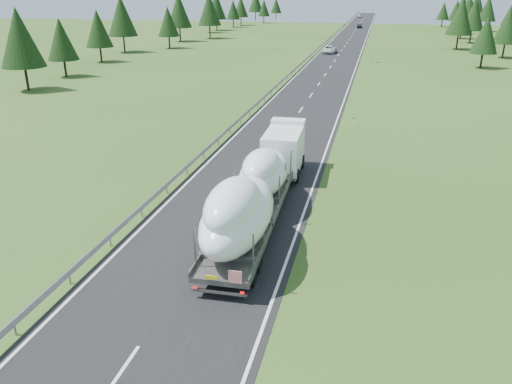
% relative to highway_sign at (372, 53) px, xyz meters
% --- Properties ---
extents(ground, '(400.00, 400.00, 0.00)m').
position_rel_highway_sign_xyz_m(ground, '(-7.20, -80.00, -1.81)').
color(ground, '#2E4B19').
rests_on(ground, ground).
extents(road_surface, '(10.00, 400.00, 0.02)m').
position_rel_highway_sign_xyz_m(road_surface, '(-7.20, 20.00, -1.80)').
color(road_surface, black).
rests_on(road_surface, ground).
extents(guardrail, '(0.10, 400.00, 0.76)m').
position_rel_highway_sign_xyz_m(guardrail, '(-12.50, 19.94, -1.21)').
color(guardrail, slate).
rests_on(guardrail, ground).
extents(marker_posts, '(0.13, 350.08, 1.00)m').
position_rel_highway_sign_xyz_m(marker_posts, '(-0.70, 75.00, -1.27)').
color(marker_posts, silver).
rests_on(marker_posts, ground).
extents(highway_sign, '(0.08, 0.90, 2.60)m').
position_rel_highway_sign_xyz_m(highway_sign, '(0.00, 0.00, 0.00)').
color(highway_sign, slate).
rests_on(highway_sign, ground).
extents(tree_line_left, '(14.74, 253.97, 12.54)m').
position_rel_highway_sign_xyz_m(tree_line_left, '(-51.11, 20.88, 5.32)').
color(tree_line_left, black).
rests_on(tree_line_left, ground).
extents(boat_truck, '(3.55, 20.63, 4.77)m').
position_rel_highway_sign_xyz_m(boat_truck, '(-5.22, -75.18, 0.66)').
color(boat_truck, white).
rests_on(boat_truck, ground).
extents(distant_van, '(3.14, 5.99, 1.61)m').
position_rel_highway_sign_xyz_m(distant_van, '(-9.48, 13.21, -1.00)').
color(distant_van, silver).
rests_on(distant_van, ground).
extents(distant_car_dark, '(1.91, 4.31, 1.44)m').
position_rel_highway_sign_xyz_m(distant_car_dark, '(-6.42, 93.08, -1.09)').
color(distant_car_dark, black).
rests_on(distant_car_dark, ground).
extents(distant_car_blue, '(1.64, 4.12, 1.33)m').
position_rel_highway_sign_xyz_m(distant_car_blue, '(-9.46, 166.55, -1.14)').
color(distant_car_blue, '#1A1E49').
rests_on(distant_car_blue, ground).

